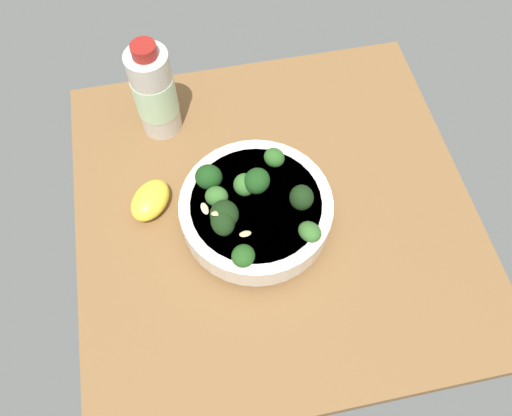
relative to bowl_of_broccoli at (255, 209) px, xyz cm
name	(u,v)px	position (x,y,z in cm)	size (l,w,h in cm)	color
ground_plane	(274,212)	(3.50, 1.67, -5.50)	(61.20, 61.20, 3.27)	brown
bowl_of_broccoli	(255,209)	(0.00, 0.00, 0.00)	(22.43, 22.43, 9.65)	silver
lemon_wedge	(150,200)	(-15.16, 5.69, -2.02)	(7.51, 5.17, 3.69)	yellow
bottle_tall	(155,92)	(-11.78, 21.29, 4.21)	(6.74, 6.74, 17.82)	beige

